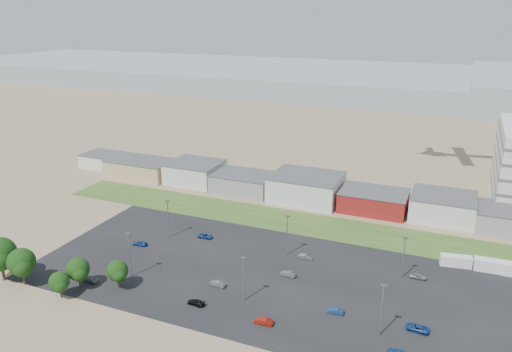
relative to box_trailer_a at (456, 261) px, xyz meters
The scene contains 29 objects.
ground 58.85m from the box_trailer_a, 134.16° to the right, with size 700.00×700.00×0.00m, color #847554.
parking_lot 42.31m from the box_trailer_a, 148.32° to the right, with size 120.00×50.00×0.01m, color black.
grass_strip 42.16m from the box_trailer_a, 166.57° to the left, with size 160.00×16.00×0.02m, color #335720.
hills_backdrop 272.81m from the box_trailer_a, 90.21° to the left, with size 700.00×200.00×9.00m, color gray, non-canonical shape.
building_row 64.80m from the box_trailer_a, 153.60° to the left, with size 170.00×20.00×8.00m, color silver, non-canonical shape.
box_trailer_a is the anchor object (origin of this frame).
box_trailer_b 7.96m from the box_trailer_a, ahead, with size 7.90×2.47×2.96m, color silver, non-canonical shape.
tree_far_left 106.80m from the box_trailer_a, 153.48° to the right, with size 7.99×7.99×11.98m, color black, non-canonical shape.
tree_left 101.37m from the box_trailer_a, 152.24° to the right, with size 6.67×6.67×10.01m, color black, non-canonical shape.
tree_mid 91.74m from the box_trailer_a, 148.28° to the right, with size 4.63×4.63×6.95m, color black, non-canonical shape.
tree_right 88.53m from the box_trailer_a, 150.67° to the right, with size 5.46×5.46×8.18m, color black, non-canonical shape.
tree_near 79.84m from the box_trailer_a, 149.83° to the right, with size 5.08×5.08×7.62m, color black, non-canonical shape.
lightpole_front_l 77.82m from the box_trailer_a, 153.40° to the right, with size 1.29×0.54×11.00m, color slate, non-canonical shape.
lightpole_front_m 53.34m from the box_trailer_a, 140.63° to the right, with size 1.21×0.50×10.28m, color slate, non-canonical shape.
lightpole_front_r 36.92m from the box_trailer_a, 109.59° to the right, with size 1.29×0.54×10.95m, color slate, non-canonical shape.
lightpole_back_l 74.15m from the box_trailer_a, 169.71° to the right, with size 1.25×0.52×10.64m, color slate, non-canonical shape.
lightpole_back_m 41.29m from the box_trailer_a, 165.03° to the right, with size 1.28×0.53×10.84m, color slate, non-canonical shape.
lightpole_back_r 16.12m from the box_trailer_a, 136.17° to the right, with size 1.22×0.51×10.37m, color slate, non-canonical shape.
parked_car_0 30.94m from the box_trailer_a, 100.80° to the right, with size 2.11×4.57×1.27m, color navy.
parked_car_1 37.82m from the box_trailer_a, 125.36° to the right, with size 1.20×3.44×1.13m, color navy.
parked_car_3 63.39m from the box_trailer_a, 141.71° to the right, with size 1.61×3.95×1.15m, color black.
parked_car_4 57.85m from the box_trailer_a, 147.85° to the right, with size 1.35×3.86×1.27m, color #595B5E.
parked_car_5 79.87m from the box_trailer_a, 164.98° to the right, with size 1.53×3.79×1.29m, color navy.
parked_car_7 41.24m from the box_trailer_a, 150.24° to the right, with size 1.31×3.75×1.24m, color #595B5E.
parked_car_8 12.47m from the box_trailer_a, 128.00° to the right, with size 1.52×3.77×1.28m, color #A5A5AA.
parked_car_9 64.17m from the box_trailer_a, behind, with size 1.89×4.10×1.14m, color navy.
parked_car_10 86.68m from the box_trailer_a, 152.19° to the right, with size 1.76×4.33×1.26m, color #595B5E.
parked_car_11 36.31m from the box_trailer_a, 162.65° to the right, with size 1.28×3.67×1.21m, color #A5A5AA.
parked_car_13 52.50m from the box_trailer_a, 130.49° to the right, with size 1.37×3.93×1.29m, color maroon.
Camera 1 is at (38.38, -75.99, 59.46)m, focal length 35.00 mm.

